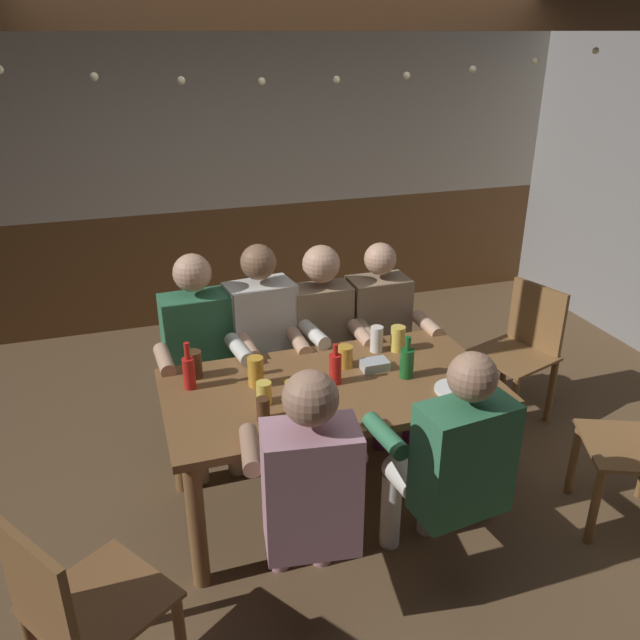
% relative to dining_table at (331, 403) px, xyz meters
% --- Properties ---
extents(ground_plane, '(7.00, 7.00, 0.00)m').
position_rel_dining_table_xyz_m(ground_plane, '(0.00, -0.11, -0.62)').
color(ground_plane, brown).
extents(back_wall_upper, '(5.83, 0.12, 1.52)m').
position_rel_dining_table_xyz_m(back_wall_upper, '(0.00, 2.69, 1.11)').
color(back_wall_upper, silver).
extents(back_wall_wainscot, '(5.83, 0.12, 0.98)m').
position_rel_dining_table_xyz_m(back_wall_wainscot, '(0.00, 2.69, -0.13)').
color(back_wall_wainscot, brown).
rests_on(back_wall_wainscot, ground_plane).
extents(ceiling_beam, '(5.25, 0.14, 0.16)m').
position_rel_dining_table_xyz_m(ceiling_beam, '(0.00, 0.54, 1.79)').
color(ceiling_beam, brown).
extents(dining_table, '(1.65, 0.87, 0.73)m').
position_rel_dining_table_xyz_m(dining_table, '(0.00, 0.00, 0.00)').
color(dining_table, brown).
rests_on(dining_table, ground_plane).
extents(person_0, '(0.54, 0.53, 1.23)m').
position_rel_dining_table_xyz_m(person_0, '(-0.55, 0.67, 0.06)').
color(person_0, '#33724C').
rests_on(person_0, ground_plane).
extents(person_1, '(0.56, 0.58, 1.25)m').
position_rel_dining_table_xyz_m(person_1, '(-0.18, 0.67, 0.06)').
color(person_1, silver).
rests_on(person_1, ground_plane).
extents(person_2, '(0.49, 0.50, 1.21)m').
position_rel_dining_table_xyz_m(person_2, '(0.18, 0.66, 0.05)').
color(person_2, '#997F60').
rests_on(person_2, ground_plane).
extents(person_3, '(0.50, 0.52, 1.19)m').
position_rel_dining_table_xyz_m(person_3, '(0.56, 0.66, 0.03)').
color(person_3, '#997F60').
rests_on(person_3, ground_plane).
extents(person_4, '(0.54, 0.57, 1.24)m').
position_rel_dining_table_xyz_m(person_4, '(-0.32, -0.66, 0.06)').
color(person_4, '#B78493').
rests_on(person_4, ground_plane).
extents(person_5, '(0.57, 0.55, 1.21)m').
position_rel_dining_table_xyz_m(person_5, '(0.32, -0.66, 0.04)').
color(person_5, '#33724C').
rests_on(person_5, ground_plane).
extents(chair_empty_near_right, '(0.61, 0.61, 0.88)m').
position_rel_dining_table_xyz_m(chair_empty_near_right, '(-1.21, -0.82, -0.15)').
color(chair_empty_near_right, brown).
rests_on(chair_empty_near_right, ground_plane).
extents(chair_empty_far_end, '(0.55, 0.55, 0.88)m').
position_rel_dining_table_xyz_m(chair_empty_far_end, '(1.45, 0.47, -0.15)').
color(chair_empty_far_end, brown).
rests_on(chair_empty_far_end, ground_plane).
extents(table_candle, '(0.04, 0.04, 0.08)m').
position_rel_dining_table_xyz_m(table_candle, '(-0.31, 0.22, 0.15)').
color(table_candle, '#F9E08C').
rests_on(table_candle, dining_table).
extents(condiment_caddy, '(0.14, 0.10, 0.05)m').
position_rel_dining_table_xyz_m(condiment_caddy, '(0.27, 0.08, 0.13)').
color(condiment_caddy, '#B2B7BC').
rests_on(condiment_caddy, dining_table).
extents(plate_0, '(0.20, 0.20, 0.01)m').
position_rel_dining_table_xyz_m(plate_0, '(0.56, -0.25, 0.11)').
color(plate_0, white).
rests_on(plate_0, dining_table).
extents(bottle_0, '(0.07, 0.07, 0.22)m').
position_rel_dining_table_xyz_m(bottle_0, '(0.39, -0.04, 0.19)').
color(bottle_0, '#195923').
rests_on(bottle_0, dining_table).
extents(bottle_1, '(0.06, 0.06, 0.21)m').
position_rel_dining_table_xyz_m(bottle_1, '(0.02, 0.01, 0.19)').
color(bottle_1, red).
rests_on(bottle_1, dining_table).
extents(bottle_2, '(0.06, 0.06, 0.25)m').
position_rel_dining_table_xyz_m(bottle_2, '(-0.67, 0.18, 0.20)').
color(bottle_2, red).
rests_on(bottle_2, dining_table).
extents(pint_glass_0, '(0.08, 0.08, 0.14)m').
position_rel_dining_table_xyz_m(pint_glass_0, '(0.47, 0.25, 0.18)').
color(pint_glass_0, '#E5C64C').
rests_on(pint_glass_0, dining_table).
extents(pint_glass_1, '(0.07, 0.07, 0.11)m').
position_rel_dining_table_xyz_m(pint_glass_1, '(-0.36, -0.07, 0.16)').
color(pint_glass_1, '#E5C64C').
rests_on(pint_glass_1, dining_table).
extents(pint_glass_2, '(0.08, 0.08, 0.15)m').
position_rel_dining_table_xyz_m(pint_glass_2, '(-0.36, 0.11, 0.18)').
color(pint_glass_2, gold).
rests_on(pint_glass_2, dining_table).
extents(pint_glass_3, '(0.06, 0.06, 0.11)m').
position_rel_dining_table_xyz_m(pint_glass_3, '(-0.39, -0.21, 0.16)').
color(pint_glass_3, '#4C2D19').
rests_on(pint_glass_3, dining_table).
extents(pint_glass_4, '(0.06, 0.06, 0.16)m').
position_rel_dining_table_xyz_m(pint_glass_4, '(-0.25, -0.18, 0.18)').
color(pint_glass_4, gold).
rests_on(pint_glass_4, dining_table).
extents(pint_glass_5, '(0.08, 0.08, 0.11)m').
position_rel_dining_table_xyz_m(pint_glass_5, '(0.13, 0.16, 0.16)').
color(pint_glass_5, gold).
rests_on(pint_glass_5, dining_table).
extents(pint_glass_6, '(0.08, 0.08, 0.14)m').
position_rel_dining_table_xyz_m(pint_glass_6, '(-0.63, 0.29, 0.18)').
color(pint_glass_6, '#4C2D19').
rests_on(pint_glass_6, dining_table).
extents(pint_glass_7, '(0.07, 0.07, 0.14)m').
position_rel_dining_table_xyz_m(pint_glass_7, '(0.35, 0.27, 0.18)').
color(pint_glass_7, white).
rests_on(pint_glass_7, dining_table).
extents(string_lights, '(4.12, 0.04, 0.21)m').
position_rel_dining_table_xyz_m(string_lights, '(-0.00, 0.49, 1.56)').
color(string_lights, '#F9EAB2').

